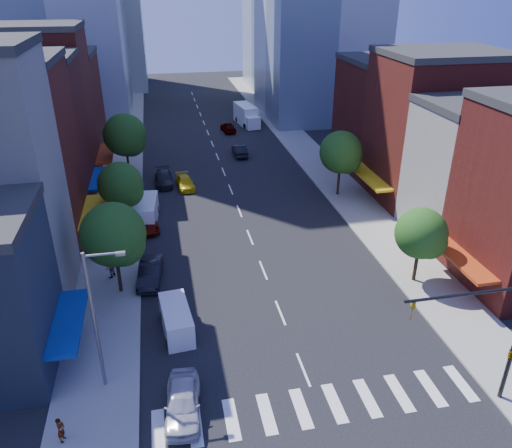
{
  "coord_description": "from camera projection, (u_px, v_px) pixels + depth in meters",
  "views": [
    {
      "loc": [
        -7.56,
        -22.79,
        21.96
      ],
      "look_at": [
        -0.87,
        10.76,
        5.0
      ],
      "focal_mm": 35.0,
      "sensor_mm": 36.0,
      "label": 1
    }
  ],
  "objects": [
    {
      "name": "tree_right_near",
      "position": [
        423.0,
        235.0,
        38.24
      ],
      "size": [
        4.0,
        4.0,
        6.2
      ],
      "color": "black",
      "rests_on": "sidewalk_right"
    },
    {
      "name": "bldg_left_5",
      "position": [
        53.0,
        108.0,
        65.83
      ],
      "size": [
        12.0,
        10.0,
        13.0
      ],
      "primitive_type": "cube",
      "color": "#541615",
      "rests_on": "ground"
    },
    {
      "name": "cargo_van_far",
      "position": [
        146.0,
        211.0,
        49.44
      ],
      "size": [
        2.58,
        5.46,
        2.25
      ],
      "rotation": [
        0.0,
        0.0,
        -0.09
      ],
      "color": "white",
      "rests_on": "ground"
    },
    {
      "name": "bldg_right_1",
      "position": [
        483.0,
        173.0,
        45.29
      ],
      "size": [
        12.0,
        8.0,
        12.0
      ],
      "primitive_type": "cube",
      "color": "#BAB5AC",
      "rests_on": "ground"
    },
    {
      "name": "parked_car_front",
      "position": [
        183.0,
        402.0,
        27.65
      ],
      "size": [
        2.35,
        4.95,
        1.63
      ],
      "primitive_type": "imported",
      "rotation": [
        0.0,
        0.0,
        -0.09
      ],
      "color": "#BBBBC0",
      "rests_on": "ground"
    },
    {
      "name": "traffic_signal",
      "position": [
        506.0,
        343.0,
        27.04
      ],
      "size": [
        7.24,
        2.24,
        8.0
      ],
      "color": "black",
      "rests_on": "sidewalk_right"
    },
    {
      "name": "traffic_car_far",
      "position": [
        228.0,
        127.0,
        78.61
      ],
      "size": [
        2.26,
        4.51,
        1.48
      ],
      "primitive_type": "imported",
      "rotation": [
        0.0,
        0.0,
        3.26
      ],
      "color": "#999999",
      "rests_on": "ground"
    },
    {
      "name": "bldg_right_3",
      "position": [
        392.0,
        116.0,
        61.77
      ],
      "size": [
        12.0,
        10.0,
        13.0
      ],
      "primitive_type": "cube",
      "color": "#541615",
      "rests_on": "ground"
    },
    {
      "name": "sidewalk_left",
      "position": [
        123.0,
        167.0,
        64.02
      ],
      "size": [
        5.0,
        120.0,
        0.15
      ],
      "primitive_type": "cube",
      "color": "gray",
      "rests_on": "ground"
    },
    {
      "name": "bldg_right_2",
      "position": [
        435.0,
        130.0,
        52.53
      ],
      "size": [
        12.0,
        10.0,
        15.0
      ],
      "primitive_type": "cube",
      "color": "maroon",
      "rests_on": "ground"
    },
    {
      "name": "sidewalk_right",
      "position": [
        310.0,
        155.0,
        68.4
      ],
      "size": [
        5.0,
        120.0,
        0.15
      ],
      "primitive_type": "cube",
      "color": "gray",
      "rests_on": "ground"
    },
    {
      "name": "bldg_left_3",
      "position": [
        22.0,
        139.0,
        49.57
      ],
      "size": [
        12.0,
        8.0,
        15.0
      ],
      "primitive_type": "cube",
      "color": "#541615",
      "rests_on": "ground"
    },
    {
      "name": "taxi",
      "position": [
        185.0,
        183.0,
        57.67
      ],
      "size": [
        2.21,
        4.59,
        1.29
      ],
      "primitive_type": "imported",
      "rotation": [
        0.0,
        0.0,
        0.09
      ],
      "color": "#DAC00B",
      "rests_on": "ground"
    },
    {
      "name": "traffic_car_oncoming",
      "position": [
        240.0,
        150.0,
        68.09
      ],
      "size": [
        1.62,
        4.6,
        1.51
      ],
      "primitive_type": "imported",
      "rotation": [
        0.0,
        0.0,
        3.15
      ],
      "color": "black",
      "rests_on": "ground"
    },
    {
      "name": "streetlight",
      "position": [
        97.0,
        313.0,
        27.56
      ],
      "size": [
        2.25,
        0.25,
        9.0
      ],
      "color": "slate",
      "rests_on": "sidewalk_left"
    },
    {
      "name": "cargo_van_near",
      "position": [
        177.0,
        321.0,
        33.97
      ],
      "size": [
        2.25,
        4.67,
        1.92
      ],
      "rotation": [
        0.0,
        0.0,
        0.1
      ],
      "color": "silver",
      "rests_on": "ground"
    },
    {
      "name": "tree_left_far",
      "position": [
        126.0,
        137.0,
        58.36
      ],
      "size": [
        5.0,
        5.0,
        7.75
      ],
      "color": "black",
      "rests_on": "sidewalk_left"
    },
    {
      "name": "box_truck",
      "position": [
        246.0,
        116.0,
        82.2
      ],
      "size": [
        3.25,
        8.02,
        3.14
      ],
      "rotation": [
        0.0,
        0.0,
        0.13
      ],
      "color": "white",
      "rests_on": "ground"
    },
    {
      "name": "tree_left_mid",
      "position": [
        122.0,
        186.0,
        46.36
      ],
      "size": [
        4.2,
        4.2,
        6.65
      ],
      "color": "black",
      "rests_on": "sidewalk_left"
    },
    {
      "name": "parked_car_rear",
      "position": [
        164.0,
        179.0,
        58.59
      ],
      "size": [
        2.06,
        5.02,
        1.45
      ],
      "primitive_type": "imported",
      "rotation": [
        0.0,
        0.0,
        -0.0
      ],
      "color": "black",
      "rests_on": "ground"
    },
    {
      "name": "parked_car_third",
      "position": [
        147.0,
        223.0,
        48.17
      ],
      "size": [
        2.63,
        4.79,
        1.27
      ],
      "primitive_type": "imported",
      "rotation": [
        0.0,
        0.0,
        0.12
      ],
      "color": "#999999",
      "rests_on": "ground"
    },
    {
      "name": "tree_left_near",
      "position": [
        116.0,
        237.0,
        36.55
      ],
      "size": [
        4.8,
        4.8,
        7.3
      ],
      "color": "black",
      "rests_on": "sidewalk_left"
    },
    {
      "name": "pedestrian_far",
      "position": [
        110.0,
        267.0,
        40.05
      ],
      "size": [
        1.03,
        1.09,
        1.78
      ],
      "primitive_type": "imported",
      "rotation": [
        0.0,
        0.0,
        -2.14
      ],
      "color": "#999999",
      "rests_on": "sidewalk_left"
    },
    {
      "name": "bldg_left_4",
      "position": [
        36.0,
        109.0,
        56.59
      ],
      "size": [
        12.0,
        9.0,
        17.0
      ],
      "primitive_type": "cube",
      "color": "maroon",
      "rests_on": "ground"
    },
    {
      "name": "crosswalk",
      "position": [
        318.0,
        406.0,
        28.46
      ],
      "size": [
        19.0,
        3.0,
        0.01
      ],
      "primitive_type": "cube",
      "color": "silver",
      "rests_on": "ground"
    },
    {
      "name": "tree_right_far",
      "position": [
        342.0,
        154.0,
        53.76
      ],
      "size": [
        4.6,
        4.6,
        7.2
      ],
      "color": "black",
      "rests_on": "sidewalk_right"
    },
    {
      "name": "ground",
      "position": [
        303.0,
        370.0,
        31.1
      ],
      "size": [
        220.0,
        220.0,
        0.0
      ],
      "primitive_type": "plane",
      "color": "black",
      "rests_on": "ground"
    },
    {
      "name": "parked_car_second",
      "position": [
        150.0,
        272.0,
        39.85
      ],
      "size": [
        2.22,
        4.95,
        1.58
      ],
      "primitive_type": "imported",
      "rotation": [
        0.0,
        0.0,
        -0.12
      ],
      "color": "black",
      "rests_on": "ground"
    },
    {
      "name": "pedestrian_near",
      "position": [
        61.0,
        430.0,
        25.83
      ],
      "size": [
        0.48,
        0.63,
        1.53
      ],
      "primitive_type": "imported",
      "rotation": [
        0.0,
        0.0,
        1.34
      ],
      "color": "#999999",
      "rests_on": "sidewalk_left"
    }
  ]
}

